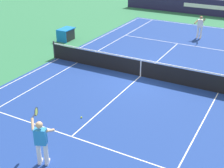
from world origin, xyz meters
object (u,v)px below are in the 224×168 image
at_px(tennis_player_near, 41,140).
at_px(equipment_cart_tarped, 66,34).
at_px(tennis_ball, 81,117).
at_px(tennis_net, 141,68).
at_px(tennis_player_far, 200,26).

xyz_separation_m(tennis_player_near, equipment_cart_tarped, (-11.38, -7.38, -0.49)).
xyz_separation_m(tennis_player_near, tennis_ball, (-3.00, -0.49, -0.90)).
distance_m(tennis_ball, equipment_cart_tarped, 10.86).
bearing_deg(tennis_net, tennis_ball, -4.65).
relative_size(tennis_player_far, tennis_ball, 25.71).
distance_m(tennis_net, equipment_cart_tarped, 8.01).
xyz_separation_m(tennis_player_near, tennis_player_far, (-16.44, 0.90, 0.00)).
bearing_deg(tennis_net, tennis_player_near, 0.50).
bearing_deg(equipment_cart_tarped, tennis_ball, 39.43).
bearing_deg(tennis_player_near, tennis_ball, -170.77).
bearing_deg(tennis_player_near, tennis_net, -179.50).
relative_size(tennis_player_near, equipment_cart_tarped, 1.36).
bearing_deg(tennis_player_far, tennis_net, -6.66).
height_order(tennis_player_near, tennis_ball, tennis_player_near).
bearing_deg(tennis_ball, equipment_cart_tarped, -140.57).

